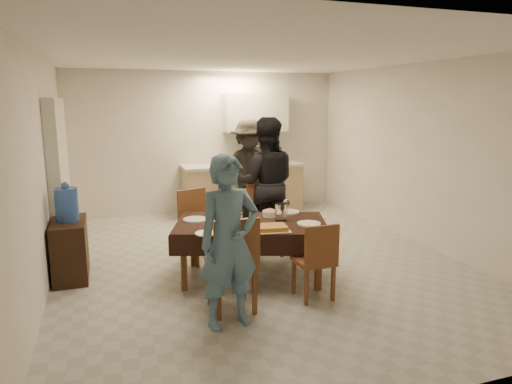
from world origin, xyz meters
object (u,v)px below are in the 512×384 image
at_px(wine_bottle, 246,208).
at_px(person_kitchen, 249,170).
at_px(water_pitcher, 281,212).
at_px(savoury_tart, 271,228).
at_px(water_jug, 67,205).
at_px(console, 70,249).
at_px(person_far, 265,183).
at_px(microwave, 264,155).
at_px(person_near, 229,242).
at_px(dining_table, 251,225).

distance_m(wine_bottle, person_kitchen, 2.79).
distance_m(water_pitcher, savoury_tart, 0.42).
height_order(water_jug, wine_bottle, water_jug).
relative_size(console, person_far, 0.41).
relative_size(microwave, person_near, 0.35).
height_order(wine_bottle, microwave, microwave).
relative_size(water_jug, microwave, 0.68).
xyz_separation_m(wine_bottle, savoury_tart, (0.15, -0.43, -0.13)).
xyz_separation_m(person_near, person_kitchen, (1.37, 3.74, 0.07)).
height_order(person_near, person_kitchen, person_kitchen).
bearing_deg(water_pitcher, person_far, 79.70).
bearing_deg(wine_bottle, dining_table, -45.00).
bearing_deg(wine_bottle, person_kitchen, 71.69).
xyz_separation_m(dining_table, microwave, (1.27, 3.14, 0.42)).
bearing_deg(microwave, person_near, 66.54).
bearing_deg(console, wine_bottle, -17.32).
distance_m(dining_table, console, 2.15).
bearing_deg(person_kitchen, dining_table, -107.02).
relative_size(dining_table, person_far, 1.06).
height_order(wine_bottle, person_far, person_far).
bearing_deg(savoury_tart, person_far, 72.53).
bearing_deg(wine_bottle, microwave, 66.90).
bearing_deg(person_near, microwave, 58.20).
relative_size(savoury_tart, person_near, 0.25).
bearing_deg(person_kitchen, person_far, -99.49).
bearing_deg(savoury_tart, dining_table, 104.74).
relative_size(dining_table, water_jug, 5.08).
bearing_deg(wine_bottle, water_pitcher, -14.04).
height_order(water_pitcher, savoury_tart, water_pitcher).
xyz_separation_m(dining_table, console, (-2.03, 0.67, -0.30)).
bearing_deg(water_jug, wine_bottle, -17.32).
distance_m(water_jug, water_pitcher, 2.48).
height_order(water_pitcher, microwave, microwave).
relative_size(person_near, person_far, 0.87).
distance_m(water_jug, person_far, 2.61).
bearing_deg(person_near, person_far, 54.02).
xyz_separation_m(water_pitcher, savoury_tart, (-0.25, -0.33, -0.08)).
distance_m(console, person_near, 2.31).
height_order(console, water_pitcher, water_pitcher).
bearing_deg(person_near, wine_bottle, 57.22).
bearing_deg(dining_table, microwave, 86.30).
bearing_deg(console, microwave, 36.93).
distance_m(console, water_jug, 0.54).
xyz_separation_m(water_jug, person_far, (2.58, 0.38, 0.04)).
distance_m(water_jug, microwave, 4.13).
distance_m(savoury_tart, person_far, 1.52).
relative_size(dining_table, savoury_tart, 4.81).
height_order(console, water_jug, water_jug).
relative_size(water_pitcher, person_near, 0.13).
relative_size(dining_table, console, 2.61).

